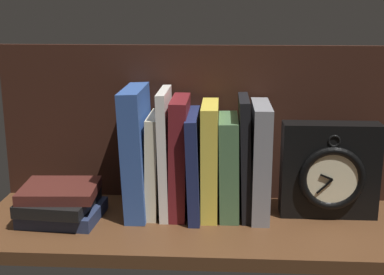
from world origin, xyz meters
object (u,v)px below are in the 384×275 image
Objects in this scene: book_navy_bierce at (195,164)px; book_yellow_seinlanguage at (210,159)px; book_stack_side at (60,203)px; book_gray_chess at (260,160)px; book_blue_modern at (137,151)px; book_white_catcher at (166,152)px; framed_clock at (330,171)px; book_black_skeptic at (245,157)px; book_green_romantic at (229,166)px; book_maroon_dawkins at (180,156)px; book_cream_twain at (154,164)px.

book_yellow_seinlanguage is (2.99, 0.00, 0.97)cm from book_navy_bierce.
book_gray_chess is at bearing 8.19° from book_stack_side.
book_blue_modern reaches higher than book_yellow_seinlanguage.
book_gray_chess is (12.84, 0.00, 1.01)cm from book_navy_bierce.
book_white_catcher is 22.72cm from book_stack_side.
book_yellow_seinlanguage is 23.52cm from framed_clock.
book_black_skeptic is 1.52× the size of book_stack_side.
book_white_catcher is 1.32× the size of framed_clock.
book_navy_bierce is at bearing 12.16° from book_stack_side.
book_gray_chess is (24.29, 0.00, -1.43)cm from book_blue_modern.
book_blue_modern is at bearing 180.00° from book_green_romantic.
book_gray_chess is at bearing 0.00° from book_navy_bierce.
book_maroon_dawkins is 0.99× the size of book_black_skeptic.
book_navy_bierce is (3.02, 0.00, -1.49)cm from book_maroon_dawkins.
book_maroon_dawkins reaches higher than book_green_romantic.
book_navy_bierce is (11.45, 0.00, -2.44)cm from book_blue_modern.
book_black_skeptic reaches higher than book_cream_twain.
book_yellow_seinlanguage is at bearing 0.00° from book_navy_bierce.
book_cream_twain is at bearing 180.00° from book_navy_bierce.
book_blue_modern is 1.26× the size of book_cream_twain.
book_blue_modern is at bearing 180.00° from book_maroon_dawkins.
book_white_catcher is (2.26, 0.00, 2.44)cm from book_cream_twain.
book_white_catcher is 1.22× the size of book_navy_bierce.
book_navy_bierce is at bearing 0.00° from book_cream_twain.
book_maroon_dawkins is at bearing 0.00° from book_cream_twain.
book_yellow_seinlanguage is 9.85cm from book_gray_chess.
book_gray_chess is at bearing 0.00° from book_green_romantic.
book_navy_bierce is 10.00cm from book_black_skeptic.
book_gray_chess is (15.86, 0.00, -0.48)cm from book_maroon_dawkins.
book_blue_modern is at bearing 180.00° from book_navy_bierce.
book_black_skeptic is (17.92, 0.00, 1.79)cm from book_cream_twain.
book_maroon_dawkins reaches higher than book_navy_bierce.
book_maroon_dawkins reaches higher than book_stack_side.
book_blue_modern is 8.49cm from book_maroon_dawkins.
framed_clock is at bearing 5.53° from book_stack_side.
framed_clock is 1.21× the size of book_stack_side.
book_blue_modern reaches higher than book_black_skeptic.
book_black_skeptic is (12.88, 0.00, 0.14)cm from book_maroon_dawkins.
book_black_skeptic is 37.13cm from book_stack_side.
book_white_catcher is at bearing 180.00° from book_black_skeptic.
book_white_catcher is at bearing 180.00° from book_yellow_seinlanguage.
book_white_catcher reaches higher than book_black_skeptic.
book_stack_side is (-52.31, -5.06, -5.90)cm from framed_clock.
book_navy_bierce is 1.08× the size of framed_clock.
framed_clock is (13.60, -0.51, -1.89)cm from book_gray_chess.
book_green_romantic is at bearing 0.00° from book_white_catcher.
book_stack_side is at bearing -171.81° from book_gray_chess.
book_green_romantic is (3.75, 0.00, -1.32)cm from book_yellow_seinlanguage.
book_blue_modern is 1.62× the size of book_stack_side.
book_yellow_seinlanguage reaches higher than book_cream_twain.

